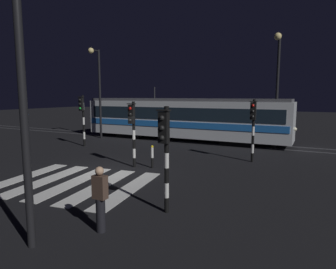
% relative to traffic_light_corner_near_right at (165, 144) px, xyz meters
% --- Properties ---
extents(ground_plane, '(120.00, 120.00, 0.00)m').
position_rel_traffic_light_corner_near_right_xyz_m(ground_plane, '(-4.71, 3.03, -2.09)').
color(ground_plane, black).
extents(rail_near, '(80.00, 0.12, 0.03)m').
position_rel_traffic_light_corner_near_right_xyz_m(rail_near, '(-4.71, 12.64, -2.08)').
color(rail_near, '#59595E').
rests_on(rail_near, ground).
extents(rail_far, '(80.00, 0.12, 0.03)m').
position_rel_traffic_light_corner_near_right_xyz_m(rail_far, '(-4.71, 14.08, -2.08)').
color(rail_far, '#59595E').
rests_on(rail_far, ground).
extents(crosswalk_zebra, '(6.29, 5.50, 0.02)m').
position_rel_traffic_light_corner_near_right_xyz_m(crosswalk_zebra, '(-4.71, 1.06, -2.08)').
color(crosswalk_zebra, silver).
rests_on(crosswalk_zebra, ground).
extents(traffic_light_corner_near_right, '(0.36, 0.42, 3.17)m').
position_rel_traffic_light_corner_near_right_xyz_m(traffic_light_corner_near_right, '(0.00, 0.00, 0.00)').
color(traffic_light_corner_near_right, black).
rests_on(traffic_light_corner_near_right, ground).
extents(traffic_light_corner_far_left, '(0.36, 0.42, 3.50)m').
position_rel_traffic_light_corner_near_right_xyz_m(traffic_light_corner_far_left, '(-10.38, 7.78, 0.22)').
color(traffic_light_corner_far_left, black).
rests_on(traffic_light_corner_far_left, ground).
extents(traffic_light_median_centre, '(0.36, 0.42, 3.19)m').
position_rel_traffic_light_corner_near_right_xyz_m(traffic_light_median_centre, '(-3.99, 4.31, 0.02)').
color(traffic_light_median_centre, black).
rests_on(traffic_light_median_centre, ground).
extents(traffic_light_corner_far_right, '(0.36, 0.42, 3.29)m').
position_rel_traffic_light_corner_near_right_xyz_m(traffic_light_corner_far_right, '(0.91, 8.08, 0.08)').
color(traffic_light_corner_far_right, black).
rests_on(traffic_light_corner_far_right, ground).
extents(street_lamp_near_kerb, '(0.44, 1.21, 6.65)m').
position_rel_traffic_light_corner_near_right_xyz_m(street_lamp_near_kerb, '(-1.85, -3.39, 2.17)').
color(street_lamp_near_kerb, black).
rests_on(street_lamp_near_kerb, ground).
extents(street_lamp_trackside_right, '(0.44, 1.21, 7.20)m').
position_rel_traffic_light_corner_near_right_xyz_m(street_lamp_trackside_right, '(1.45, 12.47, 2.47)').
color(street_lamp_trackside_right, black).
rests_on(street_lamp_trackside_right, ground).
extents(street_lamp_trackside_left, '(0.44, 1.21, 7.12)m').
position_rel_traffic_light_corner_near_right_xyz_m(street_lamp_trackside_left, '(-11.98, 11.31, 2.43)').
color(street_lamp_trackside_left, black).
rests_on(street_lamp_trackside_left, ground).
extents(tram, '(16.26, 2.58, 4.15)m').
position_rel_traffic_light_corner_near_right_xyz_m(tram, '(-5.50, 13.36, -0.34)').
color(tram, silver).
rests_on(tram, ground).
extents(pedestrian_waiting_at_kerb, '(0.36, 0.24, 1.71)m').
position_rel_traffic_light_corner_near_right_xyz_m(pedestrian_waiting_at_kerb, '(-0.91, -1.80, -1.21)').
color(pedestrian_waiting_at_kerb, black).
rests_on(pedestrian_waiting_at_kerb, ground).
extents(bollard_island_edge, '(0.12, 0.12, 1.11)m').
position_rel_traffic_light_corner_near_right_xyz_m(bollard_island_edge, '(-3.11, 4.63, -1.53)').
color(bollard_island_edge, black).
rests_on(bollard_island_edge, ground).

